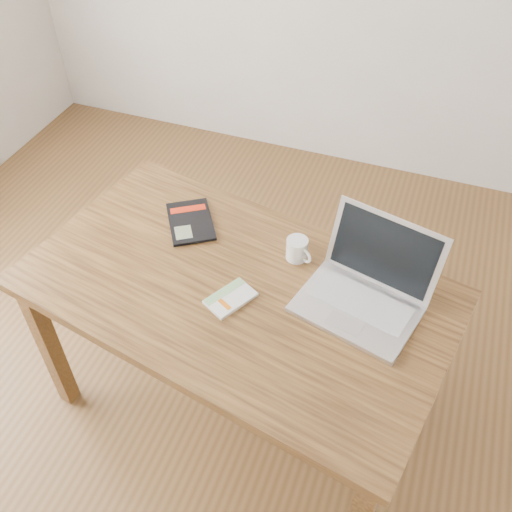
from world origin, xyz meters
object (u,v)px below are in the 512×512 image
(desk, at_px, (236,303))
(laptop, at_px, (366,288))
(coffee_mug, at_px, (297,249))
(white_guidebook, at_px, (231,298))
(black_guidebook, at_px, (191,221))

(desk, height_order, laptop, laptop)
(laptop, relative_size, coffee_mug, 4.37)
(white_guidebook, relative_size, laptop, 0.42)
(white_guidebook, distance_m, coffee_mug, 0.30)
(coffee_mug, bearing_deg, white_guidebook, -86.93)
(black_guidebook, height_order, laptop, laptop)
(white_guidebook, bearing_deg, laptop, 48.45)
(coffee_mug, bearing_deg, laptop, 9.69)
(black_guidebook, relative_size, laptop, 0.64)
(desk, xyz_separation_m, coffee_mug, (0.15, 0.20, 0.13))
(white_guidebook, relative_size, coffee_mug, 1.83)
(desk, height_order, white_guidebook, white_guidebook)
(desk, height_order, black_guidebook, black_guidebook)
(laptop, distance_m, coffee_mug, 0.28)
(black_guidebook, bearing_deg, laptop, -45.24)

